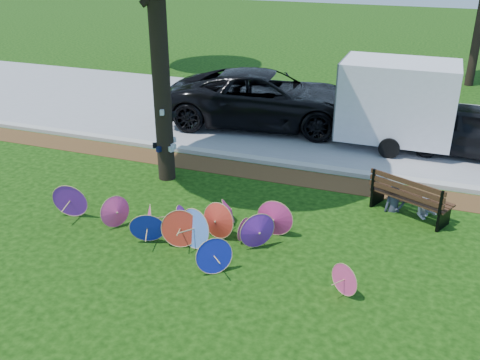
# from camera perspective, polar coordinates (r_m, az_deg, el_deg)

# --- Properties ---
(ground) EXTENTS (90.00, 90.00, 0.00)m
(ground) POSITION_cam_1_polar(r_m,az_deg,el_deg) (10.82, -6.23, -8.11)
(ground) COLOR black
(ground) RESTS_ON ground
(mulch_strip) EXTENTS (90.00, 1.00, 0.01)m
(mulch_strip) POSITION_cam_1_polar(r_m,az_deg,el_deg) (14.49, 1.58, 0.92)
(mulch_strip) COLOR #472D16
(mulch_strip) RESTS_ON ground
(curb) EXTENTS (90.00, 0.30, 0.12)m
(curb) POSITION_cam_1_polar(r_m,az_deg,el_deg) (15.08, 2.44, 2.11)
(curb) COLOR #B7B5AD
(curb) RESTS_ON ground
(street) EXTENTS (90.00, 8.00, 0.01)m
(street) POSITION_cam_1_polar(r_m,az_deg,el_deg) (18.86, 6.38, 6.47)
(street) COLOR gray
(street) RESTS_ON ground
(parasol_pile) EXTENTS (7.04, 2.59, 0.86)m
(parasol_pile) POSITION_cam_1_polar(r_m,az_deg,el_deg) (11.16, -5.20, -4.70)
(parasol_pile) COLOR red
(parasol_pile) RESTS_ON ground
(black_van) EXTENTS (6.83, 3.84, 1.80)m
(black_van) POSITION_cam_1_polar(r_m,az_deg,el_deg) (17.95, 2.76, 8.66)
(black_van) COLOR black
(black_van) RESTS_ON ground
(dark_pickup) EXTENTS (4.46, 2.03, 1.49)m
(dark_pickup) POSITION_cam_1_polar(r_m,az_deg,el_deg) (16.78, 23.72, 4.86)
(dark_pickup) COLOR black
(dark_pickup) RESTS_ON ground
(cargo_trailer) EXTENTS (3.24, 2.05, 2.87)m
(cargo_trailer) POSITION_cam_1_polar(r_m,az_deg,el_deg) (16.51, 16.44, 8.17)
(cargo_trailer) COLOR white
(cargo_trailer) RESTS_ON ground
(park_bench) EXTENTS (1.97, 1.41, 0.96)m
(park_bench) POSITION_cam_1_polar(r_m,az_deg,el_deg) (12.67, 17.84, -1.59)
(park_bench) COLOR black
(park_bench) RESTS_ON ground
(person_left) EXTENTS (0.56, 0.46, 1.31)m
(person_left) POSITION_cam_1_polar(r_m,az_deg,el_deg) (12.66, 16.39, -0.56)
(person_left) COLOR #343847
(person_left) RESTS_ON ground
(person_right) EXTENTS (0.61, 0.54, 1.05)m
(person_right) POSITION_cam_1_polar(r_m,az_deg,el_deg) (12.70, 19.45, -1.55)
(person_right) COLOR silver
(person_right) RESTS_ON ground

